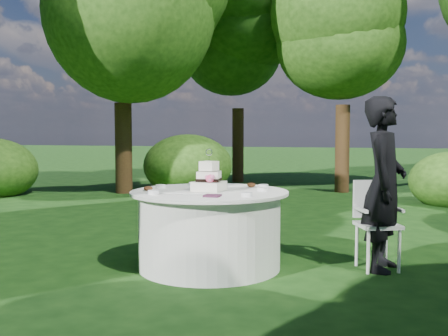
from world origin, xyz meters
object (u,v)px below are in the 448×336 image
Objects in this scene: cake at (209,180)px; napkins at (212,196)px; table at (209,229)px; chair at (375,217)px; guest at (384,184)px.

napkins is at bearing -69.01° from cake.
cake is (-0.15, 0.40, 0.10)m from napkins.
chair is (1.59, 0.44, 0.13)m from table.
napkins is 0.16× the size of chair.
cake is at bearing -78.19° from table.
napkins is 0.61m from table.
guest is at bearing 12.81° from table.
napkins is 0.44m from cake.
guest is at bearing 14.00° from cake.
table is (-1.66, -0.38, -0.46)m from guest.
guest is 0.35m from chair.
table is (-0.16, 0.43, -0.39)m from napkins.
cake is 1.69m from chair.
table is at bearing -164.58° from chair.
chair is at bearing 16.64° from cake.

